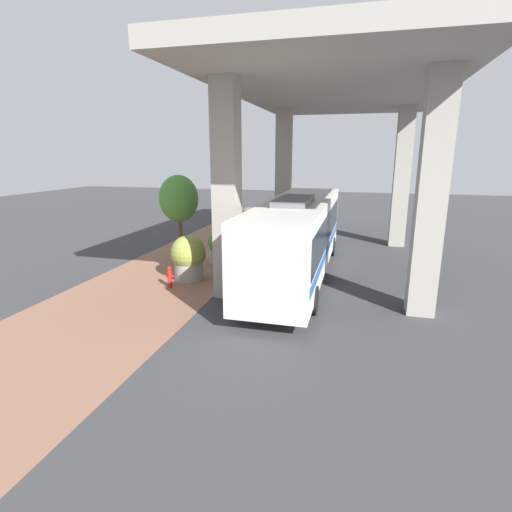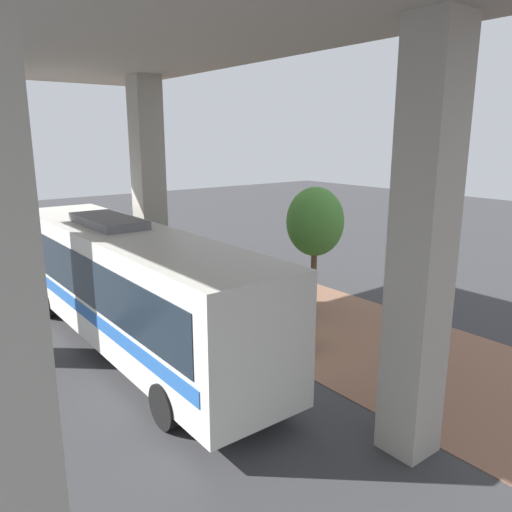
{
  "view_description": "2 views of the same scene",
  "coord_description": "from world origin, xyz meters",
  "px_view_note": "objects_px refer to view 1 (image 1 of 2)",
  "views": [
    {
      "loc": [
        5.32,
        -19.52,
        5.39
      ],
      "look_at": [
        0.84,
        -2.56,
        0.88
      ],
      "focal_mm": 28.0,
      "sensor_mm": 36.0,
      "label": 1
    },
    {
      "loc": [
        8.21,
        10.54,
        6.02
      ],
      "look_at": [
        -1.09,
        -1.45,
        2.36
      ],
      "focal_mm": 35.0,
      "sensor_mm": 36.0,
      "label": 2
    }
  ],
  "objects_px": {
    "bus": "(298,234)",
    "fire_hydrant": "(170,277)",
    "planter_front": "(220,246)",
    "planter_middle": "(188,258)",
    "street_tree_near": "(179,199)",
    "planter_back": "(239,242)"
  },
  "relations": [
    {
      "from": "bus",
      "to": "planter_front",
      "type": "height_order",
      "value": "bus"
    },
    {
      "from": "bus",
      "to": "street_tree_near",
      "type": "height_order",
      "value": "street_tree_near"
    },
    {
      "from": "fire_hydrant",
      "to": "planter_middle",
      "type": "relative_size",
      "value": 0.46
    },
    {
      "from": "planter_front",
      "to": "street_tree_near",
      "type": "bearing_deg",
      "value": -171.41
    },
    {
      "from": "planter_front",
      "to": "street_tree_near",
      "type": "distance_m",
      "value": 3.12
    },
    {
      "from": "bus",
      "to": "planter_middle",
      "type": "xyz_separation_m",
      "value": [
        -4.53,
        -1.57,
        -0.99
      ]
    },
    {
      "from": "bus",
      "to": "planter_back",
      "type": "relative_size",
      "value": 8.28
    },
    {
      "from": "planter_middle",
      "to": "bus",
      "type": "bearing_deg",
      "value": 19.12
    },
    {
      "from": "fire_hydrant",
      "to": "planter_front",
      "type": "distance_m",
      "value": 4.37
    },
    {
      "from": "fire_hydrant",
      "to": "planter_back",
      "type": "bearing_deg",
      "value": 78.02
    },
    {
      "from": "planter_front",
      "to": "planter_middle",
      "type": "xyz_separation_m",
      "value": [
        -0.35,
        -3.07,
        0.17
      ]
    },
    {
      "from": "bus",
      "to": "fire_hydrant",
      "type": "height_order",
      "value": "bus"
    },
    {
      "from": "fire_hydrant",
      "to": "bus",
      "type": "bearing_deg",
      "value": 30.11
    },
    {
      "from": "street_tree_near",
      "to": "fire_hydrant",
      "type": "bearing_deg",
      "value": -71.34
    },
    {
      "from": "bus",
      "to": "planter_middle",
      "type": "distance_m",
      "value": 4.89
    },
    {
      "from": "bus",
      "to": "fire_hydrant",
      "type": "xyz_separation_m",
      "value": [
        -4.83,
        -2.8,
        -1.53
      ]
    },
    {
      "from": "fire_hydrant",
      "to": "planter_back",
      "type": "distance_m",
      "value": 5.92
    },
    {
      "from": "fire_hydrant",
      "to": "planter_back",
      "type": "xyz_separation_m",
      "value": [
        1.23,
        5.78,
        0.3
      ]
    },
    {
      "from": "planter_middle",
      "to": "street_tree_near",
      "type": "distance_m",
      "value": 3.9
    },
    {
      "from": "fire_hydrant",
      "to": "planter_back",
      "type": "height_order",
      "value": "planter_back"
    },
    {
      "from": "planter_front",
      "to": "street_tree_near",
      "type": "relative_size",
      "value": 0.38
    },
    {
      "from": "planter_front",
      "to": "planter_middle",
      "type": "relative_size",
      "value": 0.84
    }
  ]
}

